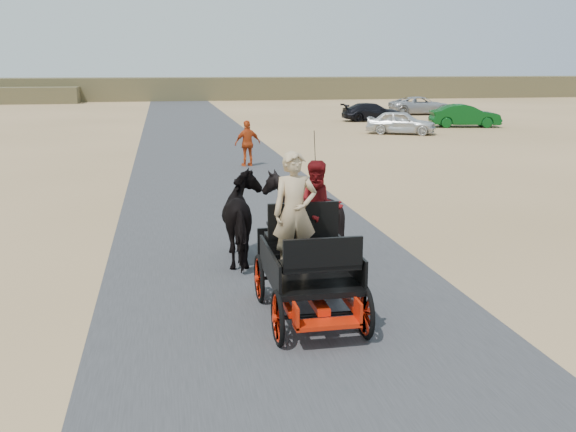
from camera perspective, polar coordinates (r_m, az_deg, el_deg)
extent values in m
plane|color=tan|center=(11.53, -1.33, -5.60)|extent=(140.00, 140.00, 0.00)
cube|color=#38383A|center=(11.53, -1.33, -5.58)|extent=(6.00, 140.00, 0.01)
cube|color=brown|center=(72.82, -9.73, 11.09)|extent=(140.00, 6.00, 2.40)
imported|color=black|center=(12.36, -3.74, -0.24)|extent=(0.91, 2.01, 1.70)
imported|color=black|center=(12.54, 1.25, -0.01)|extent=(1.37, 1.54, 1.70)
imported|color=tan|center=(9.40, 0.60, 0.31)|extent=(0.66, 0.43, 1.80)
imported|color=#660C0F|center=(10.05, 2.77, 0.50)|extent=(0.77, 0.60, 1.58)
imported|color=#C44316|center=(24.26, -3.61, 6.46)|extent=(1.08, 0.64, 1.73)
imported|color=silver|center=(36.32, 10.02, 8.20)|extent=(4.06, 3.05, 1.29)
imported|color=#0C4C19|center=(41.38, 15.45, 8.59)|extent=(4.41, 2.26, 1.39)
imported|color=black|center=(44.65, 7.52, 9.15)|extent=(4.25, 1.84, 1.22)
imported|color=#B2B2B7|center=(51.21, 11.76, 9.58)|extent=(5.08, 2.68, 1.36)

